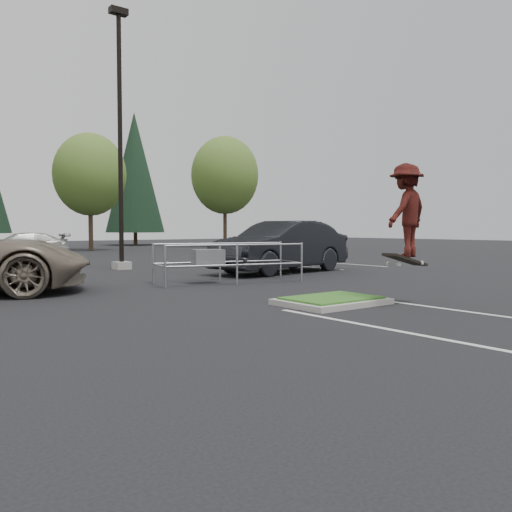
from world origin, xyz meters
TOP-DOWN VIEW (x-y plane):
  - ground at (0.00, 0.00)m, footprint 120.00×120.00m
  - grass_median at (0.00, 0.00)m, footprint 2.20×1.60m
  - stall_lines at (-1.35, 6.02)m, footprint 22.62×17.60m
  - light_pole at (0.50, 12.00)m, footprint 0.70×0.60m
  - decid_c at (5.99, 29.83)m, footprint 5.12×5.12m
  - decid_d at (17.99, 30.33)m, footprint 5.76×5.76m
  - conif_c at (14.00, 39.50)m, footprint 5.50×5.50m
  - cart_corral at (0.40, 5.27)m, footprint 4.49×2.53m
  - skateboarder at (1.20, -1.00)m, footprint 1.40×0.96m
  - car_r_charc at (4.50, 7.00)m, footprint 6.00×2.86m
  - car_far_silver at (-0.82, 21.63)m, footprint 4.98×2.49m

SIDE VIEW (x-z plane):
  - ground at x=0.00m, z-range 0.00..0.00m
  - stall_lines at x=-1.35m, z-range 0.00..0.01m
  - grass_median at x=0.00m, z-range 0.00..0.16m
  - car_far_silver at x=-0.82m, z-range 0.00..1.39m
  - cart_corral at x=0.40m, z-range 0.15..1.36m
  - car_r_charc at x=4.50m, z-range 0.00..1.90m
  - skateboarder at x=1.20m, z-range 0.90..3.09m
  - light_pole at x=0.50m, z-range -0.50..9.62m
  - decid_c at x=5.99m, z-range 1.06..9.45m
  - decid_d at x=17.99m, z-range 1.20..10.63m
  - conif_c at x=14.00m, z-range 0.60..13.10m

